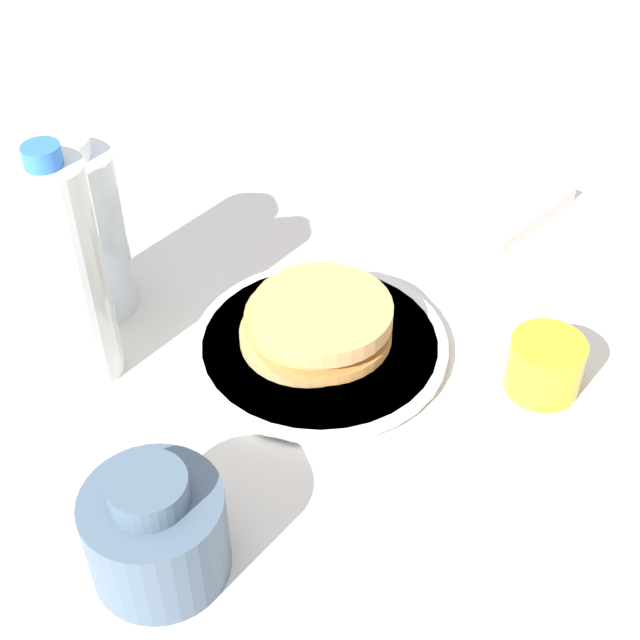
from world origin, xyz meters
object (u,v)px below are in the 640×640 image
object	(u,v)px
plate	(320,345)
juice_glass	(545,365)
water_bottle_mid	(88,234)
pancake_stack	(318,323)
water_bottle_near	(70,274)
cream_jug	(156,530)

from	to	relation	value
plate	juice_glass	distance (m)	0.22
juice_glass	water_bottle_mid	world-z (taller)	water_bottle_mid
pancake_stack	juice_glass	distance (m)	0.22
water_bottle_mid	water_bottle_near	bearing A→B (deg)	-108.49
pancake_stack	water_bottle_near	distance (m)	0.24
pancake_stack	water_bottle_mid	world-z (taller)	water_bottle_mid
juice_glass	cream_jug	distance (m)	0.39
juice_glass	water_bottle_near	bearing A→B (deg)	153.98
water_bottle_near	water_bottle_mid	distance (m)	0.10
pancake_stack	water_bottle_near	xyz separation A→B (m)	(-0.21, 0.06, 0.08)
pancake_stack	plate	bearing A→B (deg)	22.32
pancake_stack	water_bottle_near	bearing A→B (deg)	163.27
cream_jug	plate	bearing A→B (deg)	40.63
juice_glass	cream_jug	bearing A→B (deg)	-172.29
plate	cream_jug	xyz separation A→B (m)	(-0.21, -0.18, 0.04)
cream_jug	water_bottle_near	xyz separation A→B (m)	(-0.01, 0.24, 0.07)
pancake_stack	juice_glass	bearing A→B (deg)	-35.47
plate	water_bottle_near	bearing A→B (deg)	163.76
cream_jug	water_bottle_mid	size ratio (longest dim) A/B	0.55
plate	pancake_stack	size ratio (longest dim) A/B	1.69
plate	water_bottle_mid	world-z (taller)	water_bottle_mid
cream_jug	water_bottle_near	bearing A→B (deg)	91.37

